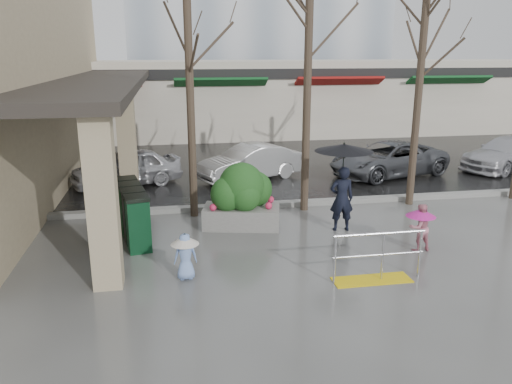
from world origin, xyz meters
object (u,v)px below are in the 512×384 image
object	(u,v)px
tree_mideast	(423,37)
child_blue	(185,252)
car_c	(388,159)
tree_midwest	(309,21)
child_pink	(420,224)
planter	(242,196)
car_b	(250,162)
handrail	(376,263)
tree_west	(188,26)
news_boxes	(133,212)
car_a	(126,168)
car_d	(508,153)
woman	(343,174)

from	to	relation	value
tree_mideast	child_blue	distance (m)	9.07
child_blue	car_c	bearing A→B (deg)	-139.02
tree_midwest	child_pink	world-z (taller)	tree_midwest
planter	car_b	world-z (taller)	planter
handrail	car_b	bearing A→B (deg)	97.60
tree_west	tree_mideast	xyz separation A→B (m)	(6.50, 0.00, -0.22)
tree_west	planter	size ratio (longest dim) A/B	3.17
tree_mideast	news_boxes	world-z (taller)	tree_mideast
planter	car_b	xyz separation A→B (m)	(1.02, 4.93, -0.19)
tree_west	planter	xyz separation A→B (m)	(1.19, -1.13, -4.26)
tree_midwest	tree_mideast	bearing A→B (deg)	-0.00
car_a	handrail	bearing A→B (deg)	14.37
handrail	news_boxes	xyz separation A→B (m)	(-4.93, 3.31, 0.29)
handrail	car_d	size ratio (longest dim) A/B	0.44
tree_mideast	car_b	size ratio (longest dim) A/B	1.70
tree_west	car_a	distance (m)	6.17
child_blue	car_c	size ratio (longest dim) A/B	0.22
woman	car_d	world-z (taller)	woman
planter	car_b	size ratio (longest dim) A/B	0.56
tree_mideast	tree_west	bearing A→B (deg)	-180.00
news_boxes	handrail	bearing A→B (deg)	-45.28
car_a	car_b	world-z (taller)	same
planter	car_d	world-z (taller)	planter
handrail	tree_west	size ratio (longest dim) A/B	0.28
child_pink	car_d	distance (m)	10.33
child_blue	car_d	xyz separation A→B (m)	(12.82, 7.76, 0.04)
handrail	tree_midwest	world-z (taller)	tree_midwest
car_a	car_d	world-z (taller)	same
woman	car_a	world-z (taller)	woman
news_boxes	child_blue	bearing A→B (deg)	-76.77
car_a	car_d	distance (m)	14.53
car_a	child_pink	bearing A→B (deg)	26.30
car_a	car_d	xyz separation A→B (m)	(14.53, -0.03, 0.00)
child_blue	news_boxes	world-z (taller)	news_boxes
planter	woman	bearing A→B (deg)	-16.23
news_boxes	car_d	bearing A→B (deg)	8.87
car_b	car_c	distance (m)	5.16
news_boxes	car_d	xyz separation A→B (m)	(14.00, 5.18, -0.03)
child_pink	car_a	bearing A→B (deg)	-52.51
child_pink	news_boxes	distance (m)	6.85
tree_midwest	car_c	world-z (taller)	tree_midwest
car_c	car_b	bearing A→B (deg)	-109.62
tree_mideast	car_b	xyz separation A→B (m)	(-4.29, 3.80, -4.23)
tree_midwest	car_d	distance (m)	10.95
tree_midwest	car_b	bearing A→B (deg)	104.56
news_boxes	tree_west	bearing A→B (deg)	32.05
car_b	car_c	xyz separation A→B (m)	(5.16, -0.29, 0.00)
car_b	tree_midwest	bearing A→B (deg)	-9.41
tree_midwest	planter	distance (m)	4.98
child_blue	car_c	distance (m)	10.85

